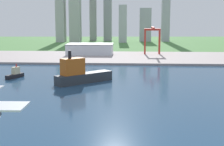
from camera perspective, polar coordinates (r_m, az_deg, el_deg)
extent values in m
plane|color=#497F3F|center=(284.44, -0.73, -2.06)|extent=(2400.00, 2400.00, 0.00)
cube|color=navy|center=(226.13, -1.86, -5.05)|extent=(840.00, 360.00, 0.15)
cube|color=#A39693|center=(471.72, 0.98, 2.66)|extent=(840.00, 140.00, 2.50)
cube|color=black|center=(330.68, -16.06, -0.48)|extent=(12.62, 20.86, 3.47)
cube|color=beige|center=(331.07, -15.90, 0.42)|extent=(6.75, 8.45, 6.63)
cylinder|color=red|center=(331.15, -15.82, 1.25)|extent=(1.20, 1.20, 2.78)
cube|color=#2D3338|center=(295.15, -4.70, -0.82)|extent=(46.93, 45.15, 8.30)
cube|color=#BF5919|center=(286.92, -6.64, 1.10)|extent=(20.59, 20.17, 13.94)
cylinder|color=black|center=(284.18, -7.14, 3.10)|extent=(2.69, 2.69, 6.64)
cube|color=#B72D23|center=(502.86, 5.59, 5.16)|extent=(2.20, 2.20, 34.70)
cube|color=#B72D23|center=(504.08, 8.02, 5.12)|extent=(2.20, 2.20, 34.70)
cube|color=#B72D23|center=(510.83, 5.55, 5.22)|extent=(2.20, 2.20, 34.70)
cube|color=#B72D23|center=(512.03, 7.96, 5.19)|extent=(2.20, 2.20, 34.70)
cube|color=#B72D23|center=(506.33, 6.82, 7.29)|extent=(23.78, 10.00, 2.80)
cube|color=#B72D23|center=(494.36, 6.91, 7.57)|extent=(2.60, 47.63, 2.60)
cube|color=silver|center=(501.87, -3.72, 4.01)|extent=(66.33, 39.42, 14.28)
cube|color=gray|center=(501.21, -3.73, 4.89)|extent=(67.66, 40.21, 1.20)
cube|color=#AFADB1|center=(795.32, -8.63, 9.43)|extent=(19.80, 26.98, 117.44)
cube|color=#ADB1AE|center=(780.01, -6.23, 9.83)|extent=(24.45, 26.41, 126.83)
cube|color=gray|center=(825.21, -3.23, 10.17)|extent=(15.30, 14.71, 136.18)
cube|color=gray|center=(815.97, -0.73, 10.82)|extent=(18.36, 20.61, 154.05)
cube|color=#B4B3BD|center=(771.02, 1.84, 8.29)|extent=(17.63, 24.67, 83.94)
cube|color=#ABA9B4|center=(805.88, 5.64, 8.08)|extent=(27.08, 17.40, 77.90)
cube|color=#ABA8B7|center=(815.06, 9.05, 10.47)|extent=(18.34, 25.31, 147.51)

